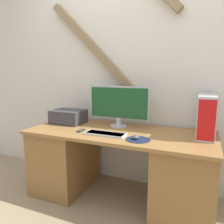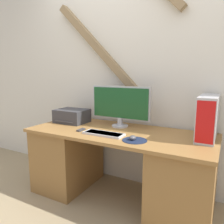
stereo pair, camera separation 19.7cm
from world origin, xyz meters
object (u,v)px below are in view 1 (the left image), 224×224
mouse (136,137)px  printer (68,117)px  keyboard (105,134)px  remote_control (81,131)px  monitor (119,104)px  computer_tower (206,116)px

mouse → printer: bearing=161.1°
keyboard → remote_control: (-0.27, 0.02, -0.00)m
monitor → printer: bearing=-171.9°
monitor → keyboard: monitor is taller
mouse → printer: printer is taller
mouse → computer_tower: size_ratio=0.16×
keyboard → computer_tower: bearing=20.9°
monitor → remote_control: 0.49m
mouse → remote_control: (-0.57, 0.05, -0.02)m
computer_tower → keyboard: bearing=-159.1°
keyboard → remote_control: 0.27m
computer_tower → remote_control: (-1.12, -0.31, -0.18)m
keyboard → printer: printer is taller
computer_tower → printer: bearing=-178.0°
computer_tower → remote_control: size_ratio=4.52×
keyboard → computer_tower: (0.85, 0.32, 0.18)m
monitor → remote_control: size_ratio=6.53×
printer → remote_control: size_ratio=3.52×
computer_tower → printer: size_ratio=1.28×
keyboard → remote_control: keyboard is taller
keyboard → printer: bearing=155.1°
computer_tower → printer: computer_tower is taller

